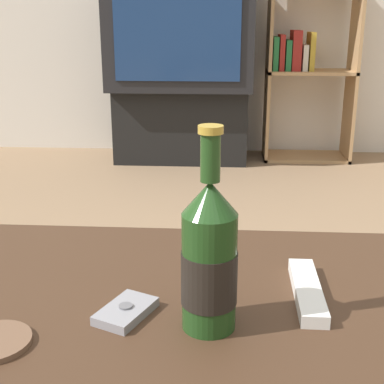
{
  "coord_description": "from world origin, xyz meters",
  "views": [
    {
      "loc": [
        0.05,
        -0.64,
        0.87
      ],
      "look_at": [
        -0.02,
        0.32,
        0.56
      ],
      "focal_mm": 50.0,
      "sensor_mm": 36.0,
      "label": 1
    }
  ],
  "objects_px": {
    "tv_stand": "(182,124)",
    "beer_bottle": "(209,259)",
    "bookshelf": "(305,66)",
    "television": "(181,32)",
    "cell_phone": "(126,311)",
    "remote_control": "(307,291)"
  },
  "relations": [
    {
      "from": "tv_stand",
      "to": "beer_bottle",
      "type": "relative_size",
      "value": 2.9
    },
    {
      "from": "tv_stand",
      "to": "bookshelf",
      "type": "xyz_separation_m",
      "value": [
        0.77,
        0.06,
        0.36
      ]
    },
    {
      "from": "television",
      "to": "cell_phone",
      "type": "height_order",
      "value": "television"
    },
    {
      "from": "tv_stand",
      "to": "bookshelf",
      "type": "relative_size",
      "value": 0.74
    },
    {
      "from": "remote_control",
      "to": "bookshelf",
      "type": "bearing_deg",
      "value": 83.23
    },
    {
      "from": "remote_control",
      "to": "cell_phone",
      "type": "bearing_deg",
      "value": -164.0
    },
    {
      "from": "bookshelf",
      "to": "remote_control",
      "type": "bearing_deg",
      "value": -97.51
    },
    {
      "from": "television",
      "to": "cell_phone",
      "type": "relative_size",
      "value": 8.05
    },
    {
      "from": "television",
      "to": "bookshelf",
      "type": "height_order",
      "value": "television"
    },
    {
      "from": "beer_bottle",
      "to": "cell_phone",
      "type": "bearing_deg",
      "value": 170.91
    },
    {
      "from": "tv_stand",
      "to": "cell_phone",
      "type": "height_order",
      "value": "cell_phone"
    },
    {
      "from": "cell_phone",
      "to": "remote_control",
      "type": "height_order",
      "value": "remote_control"
    },
    {
      "from": "bookshelf",
      "to": "tv_stand",
      "type": "bearing_deg",
      "value": -175.47
    },
    {
      "from": "television",
      "to": "remote_control",
      "type": "relative_size",
      "value": 4.62
    },
    {
      "from": "television",
      "to": "tv_stand",
      "type": "bearing_deg",
      "value": 90.0
    },
    {
      "from": "television",
      "to": "remote_control",
      "type": "height_order",
      "value": "television"
    },
    {
      "from": "beer_bottle",
      "to": "remote_control",
      "type": "distance_m",
      "value": 0.2
    },
    {
      "from": "beer_bottle",
      "to": "cell_phone",
      "type": "height_order",
      "value": "beer_bottle"
    },
    {
      "from": "tv_stand",
      "to": "television",
      "type": "bearing_deg",
      "value": -90.0
    },
    {
      "from": "tv_stand",
      "to": "bookshelf",
      "type": "height_order",
      "value": "bookshelf"
    },
    {
      "from": "bookshelf",
      "to": "cell_phone",
      "type": "height_order",
      "value": "bookshelf"
    },
    {
      "from": "tv_stand",
      "to": "television",
      "type": "height_order",
      "value": "television"
    }
  ]
}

